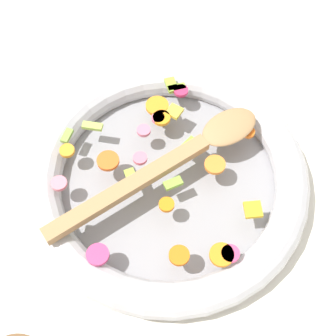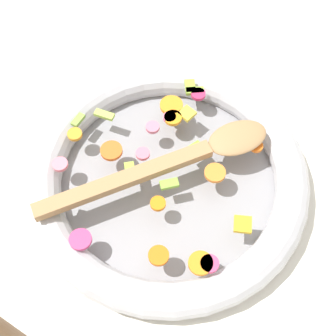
% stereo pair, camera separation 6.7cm
% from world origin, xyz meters
% --- Properties ---
extents(ground_plane, '(4.00, 4.00, 0.00)m').
position_xyz_m(ground_plane, '(0.00, 0.00, 0.00)').
color(ground_plane, silver).
extents(skillet, '(0.41, 0.41, 0.05)m').
position_xyz_m(skillet, '(0.00, 0.00, 0.02)').
color(skillet, gray).
rests_on(skillet, ground_plane).
extents(chopped_vegetables, '(0.33, 0.31, 0.01)m').
position_xyz_m(chopped_vegetables, '(0.00, -0.01, 0.05)').
color(chopped_vegetables, orange).
rests_on(chopped_vegetables, skillet).
extents(wooden_spoon, '(0.31, 0.23, 0.01)m').
position_xyz_m(wooden_spoon, '(-0.01, 0.01, 0.06)').
color(wooden_spoon, '#A87F51').
rests_on(wooden_spoon, chopped_vegetables).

